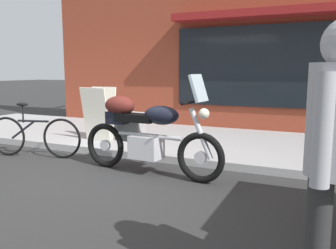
{
  "coord_description": "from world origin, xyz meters",
  "views": [
    {
      "loc": [
        3.0,
        -3.86,
        1.46
      ],
      "look_at": [
        0.91,
        0.69,
        0.7
      ],
      "focal_mm": 38.06,
      "sensor_mm": 36.0,
      "label": 1
    }
  ],
  "objects": [
    {
      "name": "touring_motorcycle",
      "position": [
        0.59,
        0.53,
        0.61
      ],
      "size": [
        2.25,
        0.78,
        1.41
      ],
      "color": "black",
      "rests_on": "ground_plane"
    },
    {
      "name": "sandwich_board_sign",
      "position": [
        -1.06,
        1.77,
        0.64
      ],
      "size": [
        0.55,
        0.43,
        1.02
      ],
      "color": "silver",
      "rests_on": "sidewalk_curb"
    },
    {
      "name": "ground_plane",
      "position": [
        0.0,
        0.0,
        0.0
      ],
      "size": [
        80.0,
        80.0,
        0.0
      ],
      "primitive_type": "plane",
      "color": "#2D2D2D"
    },
    {
      "name": "parked_bicycle",
      "position": [
        -1.54,
        0.58,
        0.37
      ],
      "size": [
        1.66,
        0.56,
        0.93
      ],
      "color": "black",
      "rests_on": "ground_plane"
    }
  ]
}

